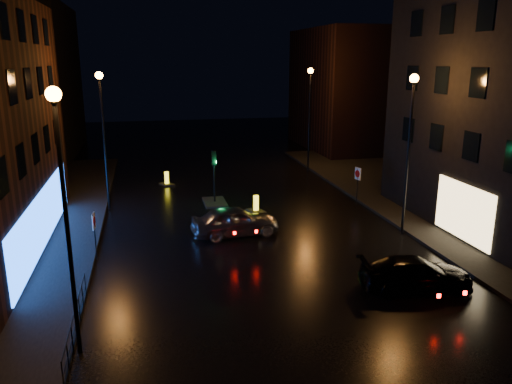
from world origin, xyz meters
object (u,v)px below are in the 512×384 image
at_px(road_sign_right, 358,177).
at_px(road_sign_left, 94,225).
at_px(traffic_signal, 215,196).
at_px(dark_sedan, 416,274).
at_px(bollard_far, 167,182).
at_px(bollard_near, 256,208).
at_px(silver_hatchback, 235,221).

bearing_deg(road_sign_right, road_sign_left, 9.06).
bearing_deg(traffic_signal, dark_sedan, -66.28).
bearing_deg(bollard_far, bollard_near, -82.24).
distance_m(road_sign_left, road_sign_right, 16.67).
bearing_deg(road_sign_left, traffic_signal, 56.36).
bearing_deg(dark_sedan, bollard_far, 31.60).
height_order(road_sign_left, road_sign_right, road_sign_right).
bearing_deg(traffic_signal, bollard_far, 116.80).
bearing_deg(road_sign_right, dark_sedan, 65.61).
distance_m(traffic_signal, road_sign_right, 9.25).
relative_size(dark_sedan, bollard_far, 3.38).
distance_m(bollard_far, road_sign_right, 14.15).
bearing_deg(traffic_signal, bollard_near, -48.08).
distance_m(dark_sedan, bollard_near, 12.42).
bearing_deg(road_sign_left, dark_sedan, -19.25).
height_order(dark_sedan, bollard_far, dark_sedan).
relative_size(traffic_signal, dark_sedan, 0.75).
bearing_deg(bollard_far, traffic_signal, -87.46).
height_order(bollard_far, road_sign_right, road_sign_right).
height_order(dark_sedan, road_sign_left, road_sign_left).
distance_m(bollard_far, road_sign_left, 14.41).
distance_m(silver_hatchback, road_sign_left, 7.25).
bearing_deg(bollard_far, dark_sedan, -89.65).
bearing_deg(bollard_far, silver_hatchback, -99.89).
relative_size(bollard_far, road_sign_left, 0.59).
bearing_deg(bollard_near, traffic_signal, 112.27).
bearing_deg(bollard_near, dark_sedan, -90.68).
relative_size(bollard_far, road_sign_right, 0.56).
relative_size(road_sign_left, road_sign_right, 0.95).
xyz_separation_m(silver_hatchback, bollard_far, (-3.03, 11.83, -0.57)).
xyz_separation_m(silver_hatchback, dark_sedan, (6.01, -7.92, -0.12)).
height_order(traffic_signal, bollard_far, traffic_signal).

